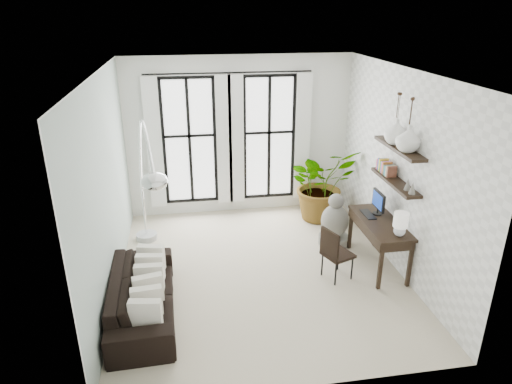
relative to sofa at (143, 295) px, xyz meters
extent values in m
plane|color=beige|center=(1.80, 0.83, -0.32)|extent=(5.00, 5.00, 0.00)
plane|color=white|center=(1.80, 0.83, 2.88)|extent=(5.00, 5.00, 0.00)
plane|color=#9FB1A7|center=(-0.45, 0.83, 1.28)|extent=(0.00, 5.00, 5.00)
plane|color=white|center=(4.05, 0.83, 1.28)|extent=(0.00, 5.00, 5.00)
plane|color=white|center=(1.80, 3.33, 1.28)|extent=(4.50, 0.00, 4.50)
cube|color=white|center=(0.80, 3.30, 1.23)|extent=(1.00, 0.02, 2.50)
cube|color=white|center=(0.12, 3.20, 1.23)|extent=(0.30, 0.04, 2.60)
cube|color=white|center=(1.48, 3.20, 1.23)|extent=(0.30, 0.04, 2.60)
cube|color=white|center=(2.40, 3.30, 1.23)|extent=(1.00, 0.02, 2.50)
cube|color=white|center=(1.72, 3.20, 1.23)|extent=(0.30, 0.04, 2.60)
cube|color=white|center=(3.08, 3.20, 1.23)|extent=(0.30, 0.04, 2.60)
cylinder|color=black|center=(1.60, 3.21, 2.56)|extent=(3.20, 0.03, 0.03)
cube|color=black|center=(3.91, 0.69, 1.18)|extent=(0.25, 1.30, 0.05)
cube|color=black|center=(3.91, 0.69, 1.73)|extent=(0.25, 1.30, 0.05)
cube|color=#D1345E|center=(3.91, 1.24, 1.30)|extent=(0.16, 0.04, 0.18)
cube|color=#2F5AA5|center=(3.91, 1.20, 1.30)|extent=(0.16, 0.04, 0.18)
cube|color=yellow|center=(3.91, 1.15, 1.30)|extent=(0.16, 0.04, 0.18)
cube|color=green|center=(3.91, 1.11, 1.30)|extent=(0.16, 0.04, 0.18)
cube|color=#BC52C1|center=(3.91, 1.06, 1.30)|extent=(0.16, 0.04, 0.18)
cube|color=orange|center=(3.91, 1.02, 1.30)|extent=(0.16, 0.04, 0.18)
cube|color=#525252|center=(3.91, 0.97, 1.30)|extent=(0.16, 0.04, 0.18)
cube|color=teal|center=(3.91, 0.93, 1.30)|extent=(0.16, 0.04, 0.18)
cube|color=#C6B78D|center=(3.91, 0.88, 1.30)|extent=(0.16, 0.04, 0.18)
cube|color=brown|center=(3.91, 0.84, 1.30)|extent=(0.16, 0.04, 0.18)
cone|color=gray|center=(3.91, 0.29, 1.30)|extent=(0.10, 0.10, 0.18)
cone|color=gray|center=(3.91, 0.14, 1.30)|extent=(0.10, 0.10, 0.18)
imported|color=black|center=(0.00, 0.00, 0.00)|extent=(0.91, 2.19, 0.63)
cube|color=white|center=(0.10, -0.70, 0.18)|extent=(0.40, 0.12, 0.40)
cube|color=white|center=(0.10, -0.42, 0.18)|extent=(0.40, 0.12, 0.40)
cube|color=white|center=(0.10, -0.14, 0.18)|extent=(0.40, 0.12, 0.40)
cube|color=white|center=(0.10, 0.14, 0.18)|extent=(0.40, 0.12, 0.40)
cube|color=white|center=(0.10, 0.42, 0.18)|extent=(0.40, 0.12, 0.40)
cube|color=white|center=(0.10, 0.70, 0.18)|extent=(0.40, 0.12, 0.40)
imported|color=#2D7228|center=(3.35, 2.67, 0.43)|extent=(1.60, 1.48, 1.49)
cube|color=black|center=(3.75, 0.69, 0.49)|extent=(0.59, 1.40, 0.04)
cube|color=black|center=(3.73, 0.69, 0.40)|extent=(0.54, 1.34, 0.13)
cube|color=black|center=(3.51, 0.05, 0.08)|extent=(0.05, 0.05, 0.78)
cube|color=black|center=(3.99, 0.05, 0.08)|extent=(0.05, 0.05, 0.78)
cube|color=black|center=(3.51, 1.34, 0.08)|extent=(0.05, 0.05, 0.78)
cube|color=black|center=(3.99, 1.34, 0.08)|extent=(0.05, 0.05, 0.78)
cube|color=black|center=(3.80, 0.96, 0.76)|extent=(0.04, 0.42, 0.30)
cube|color=navy|center=(3.78, 0.96, 0.76)|extent=(0.00, 0.36, 0.24)
cube|color=black|center=(3.64, 0.96, 0.52)|extent=(0.15, 0.40, 0.02)
sphere|color=silver|center=(3.80, 0.15, 0.60)|extent=(0.18, 0.18, 0.18)
cylinder|color=white|center=(3.80, 0.15, 0.79)|extent=(0.22, 0.22, 0.22)
cube|color=black|center=(2.99, 0.47, 0.10)|extent=(0.54, 0.54, 0.05)
cube|color=black|center=(2.81, 0.40, 0.33)|extent=(0.19, 0.40, 0.46)
cylinder|color=black|center=(2.82, 0.31, -0.12)|extent=(0.03, 0.03, 0.39)
cylinder|color=black|center=(3.15, 0.31, -0.12)|extent=(0.03, 0.03, 0.39)
cylinder|color=black|center=(2.82, 0.64, -0.12)|extent=(0.03, 0.03, 0.39)
cylinder|color=black|center=(3.15, 0.64, -0.12)|extent=(0.03, 0.03, 0.39)
cylinder|color=silver|center=(-0.10, 2.28, -0.26)|extent=(0.38, 0.38, 0.11)
cylinder|color=silver|center=(-0.10, 2.28, 0.27)|extent=(0.04, 0.04, 1.07)
ellipsoid|color=silver|center=(0.30, 0.05, 1.66)|extent=(0.34, 0.34, 0.22)
cylinder|color=gray|center=(3.28, 1.54, -0.23)|extent=(0.55, 0.55, 0.16)
ellipsoid|color=gray|center=(3.28, 1.54, 0.15)|extent=(0.49, 0.49, 0.60)
sphere|color=gray|center=(3.28, 1.54, 0.53)|extent=(0.27, 0.27, 0.27)
imported|color=white|center=(3.91, 0.44, 1.95)|extent=(0.37, 0.37, 0.38)
imported|color=white|center=(3.91, 0.84, 1.95)|extent=(0.37, 0.37, 0.38)
camera|label=1|loc=(0.72, -5.51, 3.74)|focal=32.00mm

